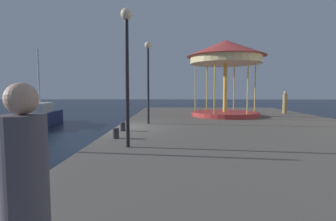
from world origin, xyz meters
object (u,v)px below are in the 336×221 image
object	(u,v)px
bollard_center	(116,133)
carousel	(226,60)
lamp_post_mid_promenade	(148,68)
bollard_north	(123,126)
lamp_post_near_edge	(127,54)
person_far_corner	(27,213)
person_mid_promenade	(285,103)
sailboat_navy	(38,117)

from	to	relation	value
bollard_center	carousel	bearing A→B (deg)	55.43
lamp_post_mid_promenade	bollard_north	size ratio (longest dim) A/B	11.11
carousel	lamp_post_near_edge	distance (m)	11.32
lamp_post_near_edge	person_far_corner	world-z (taller)	lamp_post_near_edge
bollard_center	person_mid_promenade	bearing A→B (deg)	43.76
lamp_post_mid_promenade	bollard_north	xyz separation A→B (m)	(-0.92, -2.53, -2.82)
lamp_post_near_edge	bollard_center	bearing A→B (deg)	116.25
bollard_north	carousel	bearing A→B (deg)	48.54
sailboat_navy	person_far_corner	bearing A→B (deg)	-61.84
bollard_center	person_mid_promenade	size ratio (longest dim) A/B	0.23
person_far_corner	lamp_post_near_edge	bearing A→B (deg)	92.92
sailboat_navy	lamp_post_near_edge	size ratio (longest dim) A/B	1.42
bollard_center	bollard_north	size ratio (longest dim) A/B	1.00
bollard_north	person_far_corner	world-z (taller)	person_far_corner
sailboat_navy	bollard_center	xyz separation A→B (m)	(7.95, -9.15, 0.35)
sailboat_navy	lamp_post_near_edge	xyz separation A→B (m)	(8.68, -10.61, 3.13)
bollard_north	person_mid_promenade	xyz separation A→B (m)	(11.10, 8.77, 0.62)
sailboat_navy	bollard_center	bearing A→B (deg)	-49.00
sailboat_navy	person_far_corner	world-z (taller)	sailboat_navy
lamp_post_near_edge	bollard_north	bearing A→B (deg)	104.01
bollard_center	bollard_north	distance (m)	1.78
lamp_post_mid_promenade	person_far_corner	bearing A→B (deg)	-89.02
lamp_post_mid_promenade	bollard_center	bearing A→B (deg)	-100.95
bollard_north	lamp_post_near_edge	bearing A→B (deg)	-75.99
carousel	lamp_post_mid_promenade	distance (m)	6.67
sailboat_navy	bollard_center	size ratio (longest dim) A/B	15.55
sailboat_navy	bollard_north	bearing A→B (deg)	-43.12
lamp_post_mid_promenade	person_far_corner	size ratio (longest dim) A/B	2.34
lamp_post_mid_promenade	bollard_center	size ratio (longest dim) A/B	11.11
bollard_north	person_mid_promenade	distance (m)	14.16
bollard_center	person_far_corner	distance (m)	7.75
lamp_post_mid_promenade	bollard_center	distance (m)	5.22
bollard_north	bollard_center	bearing A→B (deg)	-87.17
person_far_corner	bollard_center	bearing A→B (deg)	97.72
carousel	person_mid_promenade	distance (m)	6.34
bollard_north	sailboat_navy	bearing A→B (deg)	136.88
lamp_post_near_edge	person_far_corner	size ratio (longest dim) A/B	2.31
bollard_north	lamp_post_mid_promenade	bearing A→B (deg)	69.96
lamp_post_mid_promenade	sailboat_navy	bearing A→B (deg)	151.17
person_mid_promenade	bollard_north	bearing A→B (deg)	-141.71
carousel	bollard_north	world-z (taller)	carousel
lamp_post_mid_promenade	person_mid_promenade	bearing A→B (deg)	31.50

